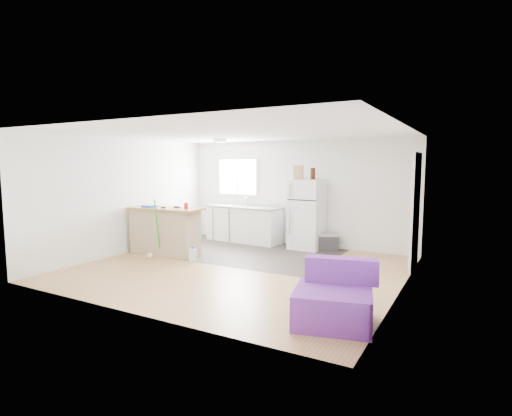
{
  "coord_description": "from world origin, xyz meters",
  "views": [
    {
      "loc": [
        3.65,
        -5.96,
        1.86
      ],
      "look_at": [
        -0.04,
        0.7,
        1.02
      ],
      "focal_mm": 28.0,
      "sensor_mm": 36.0,
      "label": 1
    }
  ],
  "objects_px": {
    "peninsula": "(165,231)",
    "red_cup": "(186,206)",
    "kitchen_cabinets": "(244,224)",
    "mop": "(152,247)",
    "purple_seat": "(334,301)",
    "bottle_left": "(312,174)",
    "cardboard_box": "(299,172)",
    "refrigerator": "(307,214)",
    "bottle_right": "(314,174)",
    "blue_tray": "(150,206)",
    "cooler": "(327,241)",
    "cleaner_jug": "(193,255)"
  },
  "relations": [
    {
      "from": "cooler",
      "to": "blue_tray",
      "type": "distance_m",
      "value": 3.84
    },
    {
      "from": "refrigerator",
      "to": "cleaner_jug",
      "type": "xyz_separation_m",
      "value": [
        -1.48,
        -2.15,
        -0.64
      ]
    },
    {
      "from": "kitchen_cabinets",
      "to": "mop",
      "type": "bearing_deg",
      "value": -101.91
    },
    {
      "from": "bottle_right",
      "to": "blue_tray",
      "type": "bearing_deg",
      "value": -145.32
    },
    {
      "from": "mop",
      "to": "bottle_right",
      "type": "xyz_separation_m",
      "value": [
        2.49,
        2.3,
        1.43
      ]
    },
    {
      "from": "cleaner_jug",
      "to": "bottle_right",
      "type": "bearing_deg",
      "value": 48.99
    },
    {
      "from": "peninsula",
      "to": "bottle_left",
      "type": "distance_m",
      "value": 3.32
    },
    {
      "from": "kitchen_cabinets",
      "to": "bottle_right",
      "type": "relative_size",
      "value": 7.87
    },
    {
      "from": "mop",
      "to": "bottle_right",
      "type": "height_order",
      "value": "bottle_right"
    },
    {
      "from": "refrigerator",
      "to": "blue_tray",
      "type": "relative_size",
      "value": 5.12
    },
    {
      "from": "kitchen_cabinets",
      "to": "blue_tray",
      "type": "xyz_separation_m",
      "value": [
        -1.05,
        -2.05,
        0.56
      ]
    },
    {
      "from": "purple_seat",
      "to": "bottle_left",
      "type": "height_order",
      "value": "bottle_left"
    },
    {
      "from": "cooler",
      "to": "purple_seat",
      "type": "xyz_separation_m",
      "value": [
        1.39,
        -3.78,
        0.07
      ]
    },
    {
      "from": "red_cup",
      "to": "blue_tray",
      "type": "height_order",
      "value": "red_cup"
    },
    {
      "from": "red_cup",
      "to": "cardboard_box",
      "type": "xyz_separation_m",
      "value": [
        1.64,
        1.82,
        0.65
      ]
    },
    {
      "from": "refrigerator",
      "to": "cardboard_box",
      "type": "relative_size",
      "value": 5.12
    },
    {
      "from": "cooler",
      "to": "mop",
      "type": "xyz_separation_m",
      "value": [
        -2.77,
        -2.41,
        0.04
      ]
    },
    {
      "from": "kitchen_cabinets",
      "to": "mop",
      "type": "relative_size",
      "value": 1.64
    },
    {
      "from": "blue_tray",
      "to": "bottle_right",
      "type": "bearing_deg",
      "value": 34.68
    },
    {
      "from": "kitchen_cabinets",
      "to": "cooler",
      "type": "relative_size",
      "value": 3.27
    },
    {
      "from": "refrigerator",
      "to": "bottle_right",
      "type": "relative_size",
      "value": 6.14
    },
    {
      "from": "mop",
      "to": "bottle_left",
      "type": "relative_size",
      "value": 4.79
    },
    {
      "from": "kitchen_cabinets",
      "to": "cardboard_box",
      "type": "distance_m",
      "value": 1.93
    },
    {
      "from": "peninsula",
      "to": "purple_seat",
      "type": "height_order",
      "value": "peninsula"
    },
    {
      "from": "purple_seat",
      "to": "cleaner_jug",
      "type": "bearing_deg",
      "value": 141.07
    },
    {
      "from": "cleaner_jug",
      "to": "red_cup",
      "type": "relative_size",
      "value": 2.41
    },
    {
      "from": "cleaner_jug",
      "to": "bottle_left",
      "type": "distance_m",
      "value": 3.04
    },
    {
      "from": "kitchen_cabinets",
      "to": "refrigerator",
      "type": "height_order",
      "value": "refrigerator"
    },
    {
      "from": "red_cup",
      "to": "purple_seat",
      "type": "bearing_deg",
      "value": -26.35
    },
    {
      "from": "cooler",
      "to": "red_cup",
      "type": "xyz_separation_m",
      "value": [
        -2.26,
        -1.97,
        0.84
      ]
    },
    {
      "from": "cardboard_box",
      "to": "bottle_right",
      "type": "relative_size",
      "value": 1.2
    },
    {
      "from": "refrigerator",
      "to": "bottle_left",
      "type": "bearing_deg",
      "value": -28.03
    },
    {
      "from": "cleaner_jug",
      "to": "cardboard_box",
      "type": "distance_m",
      "value": 2.89
    },
    {
      "from": "cardboard_box",
      "to": "bottle_left",
      "type": "bearing_deg",
      "value": 0.95
    },
    {
      "from": "refrigerator",
      "to": "purple_seat",
      "type": "distance_m",
      "value": 4.17
    },
    {
      "from": "bottle_left",
      "to": "cardboard_box",
      "type": "bearing_deg",
      "value": -179.05
    },
    {
      "from": "refrigerator",
      "to": "kitchen_cabinets",
      "type": "bearing_deg",
      "value": -178.79
    },
    {
      "from": "peninsula",
      "to": "refrigerator",
      "type": "height_order",
      "value": "refrigerator"
    },
    {
      "from": "cooler",
      "to": "bottle_right",
      "type": "height_order",
      "value": "bottle_right"
    },
    {
      "from": "cleaner_jug",
      "to": "blue_tray",
      "type": "bearing_deg",
      "value": 170.5
    },
    {
      "from": "bottle_left",
      "to": "red_cup",
      "type": "bearing_deg",
      "value": -137.04
    },
    {
      "from": "cooler",
      "to": "mop",
      "type": "relative_size",
      "value": 0.5
    },
    {
      "from": "kitchen_cabinets",
      "to": "refrigerator",
      "type": "relative_size",
      "value": 1.28
    },
    {
      "from": "cleaner_jug",
      "to": "cardboard_box",
      "type": "xyz_separation_m",
      "value": [
        1.3,
        2.06,
        1.56
      ]
    },
    {
      "from": "cleaner_jug",
      "to": "red_cup",
      "type": "distance_m",
      "value": 1.0
    },
    {
      "from": "peninsula",
      "to": "red_cup",
      "type": "height_order",
      "value": "red_cup"
    },
    {
      "from": "mop",
      "to": "blue_tray",
      "type": "distance_m",
      "value": 0.9
    },
    {
      "from": "kitchen_cabinets",
      "to": "bottle_right",
      "type": "distance_m",
      "value": 2.17
    },
    {
      "from": "peninsula",
      "to": "red_cup",
      "type": "distance_m",
      "value": 0.77
    },
    {
      "from": "peninsula",
      "to": "bottle_left",
      "type": "bearing_deg",
      "value": 33.23
    }
  ]
}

